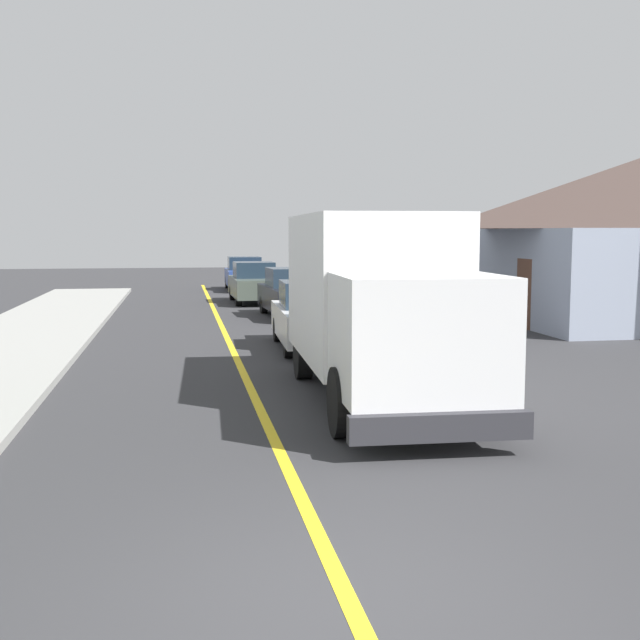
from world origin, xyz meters
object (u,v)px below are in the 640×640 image
parked_car_far (254,283)px  parked_car_mid (293,294)px  box_truck (377,297)px  parked_car_near (314,317)px  parked_car_furthest (245,274)px  parked_van_across (438,315)px

parked_car_far → parked_car_mid: bearing=-82.3°
box_truck → parked_car_near: (-0.07, 6.04, -0.97)m
parked_car_mid → box_truck: bearing=-91.9°
parked_car_far → parked_car_furthest: same height
parked_car_far → box_truck: bearing=-89.0°
parked_car_far → parked_van_across: 13.74m
box_truck → parked_van_across: box_truck is taller
parked_car_mid → parked_car_far: bearing=97.7°
parked_car_furthest → parked_car_mid: bearing=-87.4°
box_truck → parked_car_near: bearing=90.7°
parked_car_near → parked_car_far: (-0.26, 13.16, 0.00)m
parked_car_furthest → parked_car_far: bearing=-91.5°
parked_car_furthest → box_truck: bearing=-89.7°
parked_car_near → parked_car_furthest: bearing=90.2°
parked_car_near → parked_van_across: (3.17, -0.14, 0.00)m
parked_car_furthest → parked_car_near: bearing=-89.8°
parked_car_mid → parked_van_across: 8.02m
parked_car_near → parked_van_across: bearing=-2.6°
parked_car_near → parked_van_across: same height
box_truck → parked_car_near: size_ratio=1.63×
parked_van_across → parked_car_mid: bearing=109.3°
parked_car_far → parked_car_furthest: (0.19, 7.18, 0.00)m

